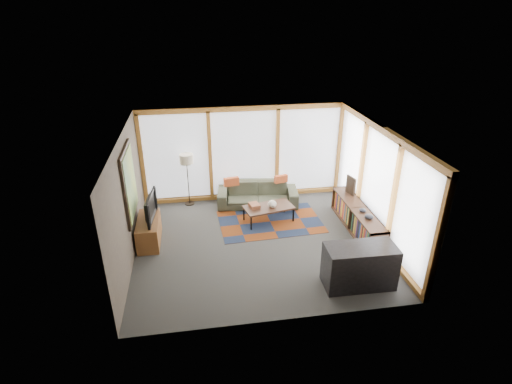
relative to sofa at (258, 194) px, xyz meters
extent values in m
plane|color=#302F2D|center=(-0.28, -1.90, -0.31)|extent=(5.50, 5.50, 0.00)
cube|color=#443A34|center=(-3.03, -1.90, 0.99)|extent=(0.04, 5.00, 2.60)
cube|color=#443A34|center=(-0.28, -4.40, 0.99)|extent=(5.50, 0.04, 2.60)
cube|color=silver|center=(-0.28, -1.90, 2.29)|extent=(5.50, 5.00, 0.04)
cube|color=white|center=(-0.28, 0.57, 0.99)|extent=(5.30, 0.02, 2.35)
cube|color=white|center=(2.44, -1.90, 0.99)|extent=(0.02, 4.80, 2.35)
cube|color=black|center=(-3.00, -1.60, 1.24)|extent=(0.05, 1.35, 1.55)
cube|color=yellow|center=(-2.97, -1.60, 1.24)|extent=(0.02, 1.20, 1.40)
cube|color=#682C0F|center=(0.16, -0.99, -0.31)|extent=(2.59, 1.74, 0.01)
imported|color=#3A3D2D|center=(0.00, 0.00, 0.00)|extent=(2.22, 1.10, 0.62)
cube|color=#B24721|center=(-0.70, 0.00, 0.42)|extent=(0.42, 0.19, 0.22)
cube|color=#B24721|center=(0.64, -0.01, 0.41)|extent=(0.38, 0.20, 0.20)
cube|color=brown|center=(-0.23, -0.91, 0.14)|extent=(0.28, 0.33, 0.09)
ellipsoid|color=silver|center=(0.21, -0.98, 0.18)|extent=(0.24, 0.24, 0.18)
ellipsoid|color=black|center=(2.16, -2.24, 0.34)|extent=(0.23, 0.23, 0.10)
ellipsoid|color=black|center=(2.15, -1.92, 0.33)|extent=(0.18, 0.18, 0.08)
cube|color=black|center=(2.22, -0.94, 0.52)|extent=(0.12, 0.35, 0.46)
cube|color=brown|center=(-2.75, -1.46, -0.03)|extent=(0.48, 1.14, 0.57)
imported|color=black|center=(-2.72, -1.42, 0.55)|extent=(0.23, 1.03, 0.59)
cube|color=black|center=(1.37, -3.68, 0.11)|extent=(1.36, 0.66, 0.85)
camera|label=1|loc=(-1.58, -9.57, 4.65)|focal=28.00mm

